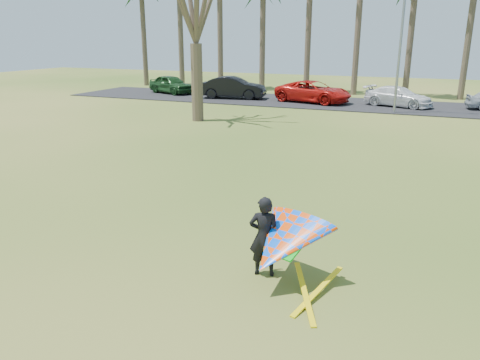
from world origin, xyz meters
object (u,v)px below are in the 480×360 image
at_px(car_2, 313,92).
at_px(car_3, 398,97).
at_px(streetlight, 404,38).
at_px(kite_flyer, 281,243).
at_px(car_0, 171,84).
at_px(car_1, 233,88).

xyz_separation_m(car_2, car_3, (5.77, 0.20, -0.10)).
relative_size(streetlight, car_3, 1.77).
bearing_deg(kite_flyer, car_0, 124.36).
distance_m(streetlight, car_0, 18.86).
height_order(car_1, kite_flyer, kite_flyer).
xyz_separation_m(car_0, kite_flyer, (17.92, -26.22, 0.05)).
relative_size(car_3, kite_flyer, 1.89).
distance_m(car_1, kite_flyer, 27.80).
bearing_deg(car_3, kite_flyer, -161.62).
relative_size(streetlight, kite_flyer, 3.35).
distance_m(car_2, car_3, 5.77).
xyz_separation_m(car_1, car_3, (11.92, 0.36, -0.15)).
xyz_separation_m(car_0, car_2, (12.19, -0.92, 0.01)).
bearing_deg(car_0, car_1, -78.04).
height_order(car_2, car_3, car_2).
distance_m(car_0, kite_flyer, 31.76).
bearing_deg(car_1, car_0, 70.22).
bearing_deg(kite_flyer, car_3, 89.91).
height_order(car_1, car_2, car_1).
relative_size(car_0, car_2, 0.80).
bearing_deg(car_1, car_3, -97.93).
bearing_deg(streetlight, kite_flyer, -90.58).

